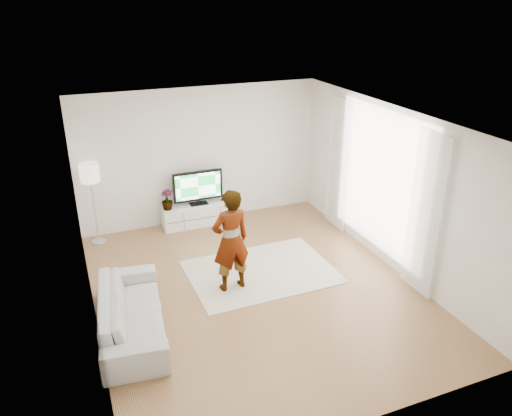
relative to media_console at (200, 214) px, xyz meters
name	(u,v)px	position (x,y,z in m)	size (l,w,h in m)	color
floor	(255,289)	(0.14, -2.76, -0.22)	(6.00, 6.00, 0.00)	#AD834E
ceiling	(255,121)	(0.14, -2.76, 2.58)	(6.00, 6.00, 0.00)	white
wall_left	(84,239)	(-2.36, -2.76, 1.18)	(0.02, 6.00, 2.80)	white
wall_right	(392,189)	(2.64, -2.76, 1.18)	(0.02, 6.00, 2.80)	white
wall_back	(200,156)	(0.14, 0.24, 1.18)	(5.00, 0.02, 2.80)	white
wall_front	(365,323)	(0.14, -5.76, 1.18)	(5.00, 0.02, 2.80)	white
window	(381,181)	(2.62, -2.46, 1.23)	(0.01, 2.60, 2.50)	white
curtain_near	(425,215)	(2.54, -3.76, 1.13)	(0.04, 0.70, 2.60)	white
curtain_far	(338,165)	(2.54, -1.16, 1.13)	(0.04, 0.70, 2.60)	white
media_console	(200,214)	(0.00, 0.00, 0.00)	(1.55, 0.44, 0.44)	white
television	(198,187)	(0.00, 0.03, 0.61)	(1.03, 0.20, 0.72)	black
game_console	(230,195)	(0.68, 0.00, 0.32)	(0.06, 0.15, 0.20)	white
potted_plant	(167,200)	(-0.66, 0.00, 0.43)	(0.23, 0.23, 0.42)	#3F7238
rug	(261,272)	(0.44, -2.29, -0.21)	(2.47, 1.78, 0.01)	beige
player	(231,241)	(-0.20, -2.58, 0.65)	(0.63, 0.41, 1.72)	#334772
sofa	(131,312)	(-1.89, -3.11, 0.10)	(2.18, 0.85, 0.64)	silver
floor_lamp	(90,176)	(-2.06, -0.06, 1.14)	(0.36, 0.36, 1.60)	silver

